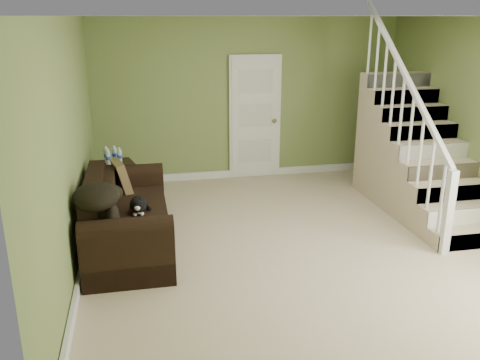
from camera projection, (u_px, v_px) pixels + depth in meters
name	position (u px, v px, depth m)	size (l,w,h in m)	color
floor	(297.00, 242.00, 6.11)	(5.00, 5.50, 0.01)	beige
ceiling	(306.00, 16.00, 5.31)	(5.00, 5.50, 0.01)	white
wall_back	(249.00, 100.00, 8.28)	(5.00, 0.04, 2.60)	olive
wall_front	(439.00, 236.00, 3.15)	(5.00, 0.04, 2.60)	olive
wall_left	(70.00, 148.00, 5.24)	(0.04, 5.50, 2.60)	olive
baseboard_back	(249.00, 173.00, 8.63)	(5.00, 0.04, 0.12)	white
baseboard_left	(84.00, 256.00, 5.63)	(0.04, 5.50, 0.12)	white
baseboard_right	(480.00, 222.00, 6.56)	(0.04, 5.50, 0.12)	white
door	(255.00, 118.00, 8.35)	(0.86, 0.12, 2.02)	white
staircase	(413.00, 161.00, 7.20)	(1.00, 2.51, 2.82)	beige
sofa	(125.00, 221.00, 5.93)	(0.92, 2.14, 0.85)	black
side_table	(116.00, 183.00, 7.25)	(0.62, 0.62, 0.85)	black
cat	(139.00, 205.00, 5.76)	(0.25, 0.53, 0.25)	black
banana	(141.00, 222.00, 5.47)	(0.05, 0.17, 0.05)	yellow
throw_pillow	(122.00, 177.00, 6.49)	(0.10, 0.42, 0.42)	#4E351F
throw_blanket	(96.00, 196.00, 5.10)	(0.46, 0.60, 0.25)	black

